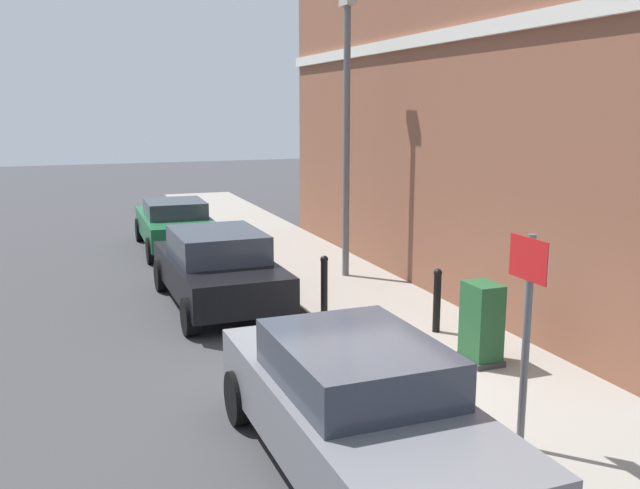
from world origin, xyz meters
TOP-DOWN VIEW (x-y plane):
  - ground at (0.00, 0.00)m, footprint 80.00×80.00m
  - sidewalk at (1.87, 6.00)m, footprint 2.67×30.00m
  - corner_building at (6.30, 4.76)m, footprint 6.30×13.51m
  - car_grey at (-0.76, -1.88)m, footprint 1.84×4.45m
  - car_black at (-0.73, 4.71)m, footprint 1.96×4.16m
  - car_green at (-0.67, 10.29)m, footprint 1.83×4.16m
  - utility_cabinet at (2.02, 0.13)m, footprint 0.46×0.61m
  - bollard_near_cabinet at (2.12, 1.54)m, footprint 0.14×0.14m
  - bollard_far_kerb at (0.78, 3.09)m, footprint 0.14×0.14m
  - street_sign at (1.01, -2.16)m, footprint 0.08×0.60m
  - lamppost at (2.21, 5.56)m, footprint 0.20×0.44m

SIDE VIEW (x-z plane):
  - ground at x=0.00m, z-range 0.00..0.00m
  - sidewalk at x=1.87m, z-range 0.00..0.15m
  - utility_cabinet at x=2.02m, z-range 0.11..1.26m
  - car_green at x=-0.67m, z-range 0.03..1.35m
  - bollard_near_cabinet at x=2.12m, z-range 0.19..1.22m
  - bollard_far_kerb at x=0.78m, z-range 0.19..1.22m
  - car_black at x=-0.73m, z-range 0.03..1.47m
  - car_grey at x=-0.76m, z-range 0.03..1.49m
  - street_sign at x=1.01m, z-range 0.51..2.81m
  - lamppost at x=2.21m, z-range 0.44..6.16m
  - corner_building at x=6.30m, z-range 0.00..7.72m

